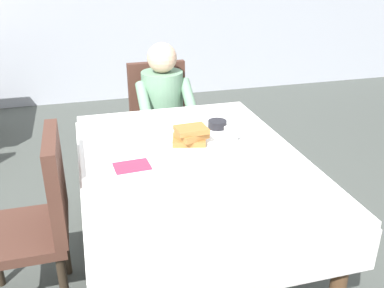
% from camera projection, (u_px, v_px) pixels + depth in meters
% --- Properties ---
extents(ground_plane, '(14.00, 14.00, 0.00)m').
position_uv_depth(ground_plane, '(192.00, 271.00, 2.46)').
color(ground_plane, '#474C47').
extents(dining_table_main, '(1.12, 1.52, 0.74)m').
position_uv_depth(dining_table_main, '(192.00, 172.00, 2.19)').
color(dining_table_main, white).
rests_on(dining_table_main, ground).
extents(chair_diner, '(0.44, 0.45, 0.93)m').
position_uv_depth(chair_diner, '(160.00, 116.00, 3.29)').
color(chair_diner, '#4C2D23').
rests_on(chair_diner, ground).
extents(diner_person, '(0.40, 0.43, 1.12)m').
position_uv_depth(diner_person, '(164.00, 106.00, 3.09)').
color(diner_person, gray).
rests_on(diner_person, ground).
extents(chair_left_side, '(0.45, 0.44, 0.93)m').
position_uv_depth(chair_left_side, '(39.00, 214.00, 2.06)').
color(chair_left_side, '#4C2D23').
rests_on(chair_left_side, ground).
extents(plate_breakfast, '(0.28, 0.28, 0.02)m').
position_uv_depth(plate_breakfast, '(189.00, 144.00, 2.28)').
color(plate_breakfast, white).
rests_on(plate_breakfast, dining_table_main).
extents(breakfast_stack, '(0.20, 0.18, 0.09)m').
position_uv_depth(breakfast_stack, '(191.00, 135.00, 2.25)').
color(breakfast_stack, '#A36B33').
rests_on(breakfast_stack, plate_breakfast).
extents(cup_coffee, '(0.11, 0.08, 0.08)m').
position_uv_depth(cup_coffee, '(231.00, 135.00, 2.30)').
color(cup_coffee, white).
rests_on(cup_coffee, dining_table_main).
extents(bowl_butter, '(0.11, 0.11, 0.04)m').
position_uv_depth(bowl_butter, '(217.00, 124.00, 2.50)').
color(bowl_butter, black).
rests_on(bowl_butter, dining_table_main).
extents(syrup_pitcher, '(0.08, 0.08, 0.07)m').
position_uv_depth(syrup_pitcher, '(144.00, 135.00, 2.31)').
color(syrup_pitcher, silver).
rests_on(syrup_pitcher, dining_table_main).
extents(fork_left_of_plate, '(0.02, 0.18, 0.00)m').
position_uv_depth(fork_left_of_plate, '(155.00, 150.00, 2.22)').
color(fork_left_of_plate, silver).
rests_on(fork_left_of_plate, dining_table_main).
extents(knife_right_of_plate, '(0.02, 0.20, 0.00)m').
position_uv_depth(knife_right_of_plate, '(224.00, 143.00, 2.31)').
color(knife_right_of_plate, silver).
rests_on(knife_right_of_plate, dining_table_main).
extents(spoon_near_edge, '(0.15, 0.03, 0.00)m').
position_uv_depth(spoon_near_edge, '(202.00, 170.00, 2.01)').
color(spoon_near_edge, silver).
rests_on(spoon_near_edge, dining_table_main).
extents(napkin_folded, '(0.18, 0.13, 0.01)m').
position_uv_depth(napkin_folded, '(132.00, 166.00, 2.05)').
color(napkin_folded, '#8C2D4C').
rests_on(napkin_folded, dining_table_main).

